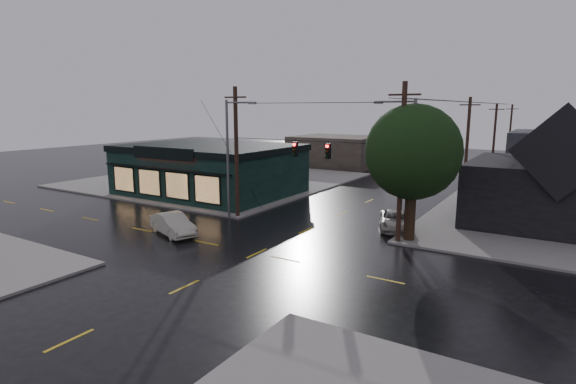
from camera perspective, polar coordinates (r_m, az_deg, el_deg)
The scene contains 17 objects.
ground_plane at distance 27.14m, azimuth -4.00°, elevation -7.78°, with size 160.00×160.00×0.00m, color black.
sidewalk_nw at distance 54.53m, azimuth -8.84°, elevation 1.57°, with size 28.00×28.00×0.15m, color gray.
pizza_shop at distance 45.65m, azimuth -9.89°, elevation 2.93°, with size 16.30×12.34×4.90m.
ne_building at distance 38.08m, azimuth 31.41°, elevation 2.92°, with size 12.60×11.60×8.75m.
corner_tree at distance 29.32m, azimuth 15.60°, elevation 4.86°, with size 6.04×6.04×8.71m.
utility_pole_nw at distance 35.89m, azimuth -6.39°, elevation -3.22°, with size 2.00×0.32×10.15m, color black, non-canonical shape.
utility_pole_ne at distance 29.93m, azimuth 13.75°, elevation -6.30°, with size 2.00×0.32×10.15m, color black, non-canonical shape.
utility_pole_far_a at distance 50.34m, azimuth 21.40°, elevation 0.12°, with size 2.00×0.32×9.65m, color black, non-canonical shape.
utility_pole_far_b at distance 69.92m, azimuth 24.43°, elevation 2.67°, with size 2.00×0.32×9.15m, color black, non-canonical shape.
utility_pole_far_c at distance 89.68m, azimuth 26.13°, elevation 4.09°, with size 2.00×0.32×9.15m, color black, non-canonical shape.
span_signal_assembly at distance 31.33m, azimuth 2.98°, elevation 5.38°, with size 13.00×0.48×1.23m.
streetlight_nw at distance 35.54m, azimuth -7.47°, elevation -3.39°, with size 5.40×0.30×9.15m, color #5D5F62, non-canonical shape.
streetlight_ne at distance 30.43m, azimuth 15.06°, elevation -6.08°, with size 5.40×0.30×9.15m, color #5D5F62, non-canonical shape.
bg_building_west at distance 67.75m, azimuth 6.16°, elevation 5.21°, with size 12.00×10.00×4.40m, color #302A23.
bg_building_east at distance 66.12m, azimuth 32.45°, elevation 3.99°, with size 14.00×12.00×5.60m, color #27262B.
sedan_cream at distance 31.71m, azimuth -14.40°, elevation -3.98°, with size 1.56×4.48×1.48m, color #B2B09C.
suv_silver at distance 32.98m, azimuth 13.48°, elevation -3.54°, with size 2.15×4.66×1.30m, color #ADA99F.
Camera 1 is at (15.09, -20.86, 8.57)m, focal length 28.00 mm.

